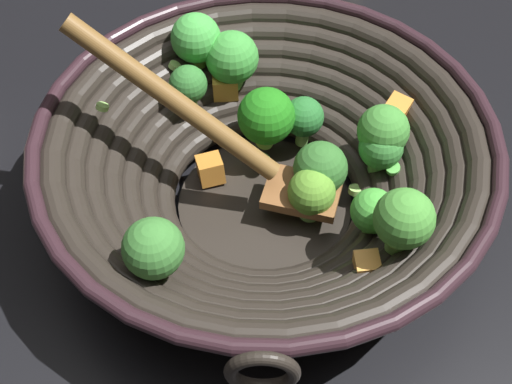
# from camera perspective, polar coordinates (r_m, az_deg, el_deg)

# --- Properties ---
(ground_plane) EXTENTS (4.00, 4.00, 0.00)m
(ground_plane) POSITION_cam_1_polar(r_m,az_deg,el_deg) (0.73, 0.68, -1.30)
(ground_plane) COLOR black
(wok) EXTENTS (0.42, 0.43, 0.20)m
(wok) POSITION_cam_1_polar(r_m,az_deg,el_deg) (0.68, 0.82, 2.32)
(wok) COLOR black
(wok) RESTS_ON ground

